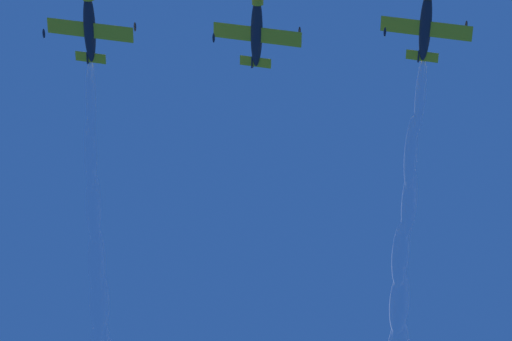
{
  "coord_description": "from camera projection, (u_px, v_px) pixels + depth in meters",
  "views": [
    {
      "loc": [
        -14.32,
        17.38,
        2.0
      ],
      "look_at": [
        10.26,
        -11.47,
        92.28
      ],
      "focal_mm": 77.64,
      "sensor_mm": 36.0,
      "label": 1
    }
  ],
  "objects": [
    {
      "name": "airplane_left_wingman",
      "position": [
        426.0,
        23.0,
        92.65
      ],
      "size": [
        6.5,
        6.49,
        2.84
      ],
      "color": "#232328"
    },
    {
      "name": "airplane_right_wingman",
      "position": [
        257.0,
        29.0,
        92.88
      ],
      "size": [
        6.51,
        6.48,
        2.74
      ],
      "color": "#232328"
    },
    {
      "name": "airplane_outer_left",
      "position": [
        89.0,
        25.0,
        91.88
      ],
      "size": [
        6.53,
        6.45,
        2.79
      ],
      "color": "#232328"
    }
  ]
}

